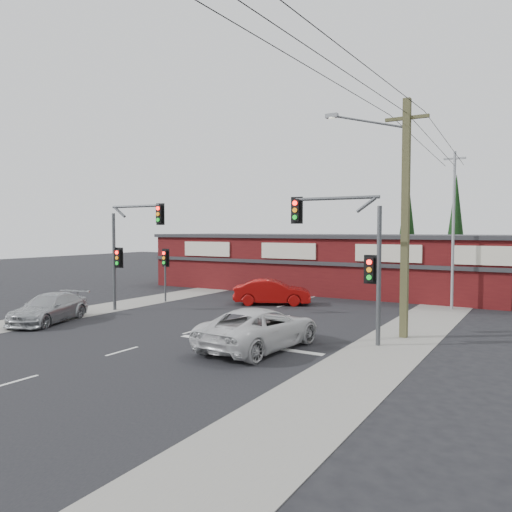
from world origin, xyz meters
The scene contains 18 objects.
ground centered at (0.00, 0.00, 0.00)m, with size 120.00×120.00×0.00m, color black.
road_strip centered at (0.00, 5.00, 0.01)m, with size 14.00×70.00×0.01m, color black.
verge_left centered at (-8.50, 5.00, 0.01)m, with size 3.00×70.00×0.02m, color gray.
verge_right centered at (8.50, 5.00, 0.01)m, with size 3.00×70.00×0.02m, color gray.
stop_line centered at (3.50, -1.50, 0.01)m, with size 6.50×0.35×0.01m, color silver.
white_suv centered at (4.20, -1.73, 0.79)m, with size 2.61×5.67×1.58m, color silver.
silver_suv centered at (-7.47, -2.36, 0.70)m, with size 1.96×4.82×1.40m, color #A9ACAF.
red_sedan centered at (-0.78, 8.39, 0.77)m, with size 1.63×4.66×1.54m, color #970A09.
lane_dashes centered at (0.00, 1.79, 0.01)m, with size 0.12×41.18×0.01m.
shop_building centered at (-0.99, 16.99, 2.13)m, with size 27.30×8.40×4.22m.
conifer_near centered at (3.50, 24.00, 5.48)m, with size 1.80×1.80×9.25m.
conifer_far centered at (7.00, 26.00, 5.48)m, with size 1.80×1.80×9.25m.
traffic_mast_left centered at (-6.43, 2.00, 3.93)m, with size 3.77×0.27×5.97m.
traffic_mast_right centered at (6.86, 1.00, 3.95)m, with size 3.96×0.27×5.97m.
pedestal_signal centered at (-7.20, 6.01, 2.41)m, with size 0.55×0.27×3.38m.
utility_pole centered at (8.36, 2.99, 5.40)m, with size 4.38×0.59×10.00m.
steel_pole centered at (9.00, 12.00, 4.70)m, with size 1.20×0.16×9.00m.
power_lines centered at (8.47, -2.47, 9.04)m, with size 2.01×29.00×1.22m.
Camera 1 is at (13.70, -18.21, 4.56)m, focal length 35.00 mm.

